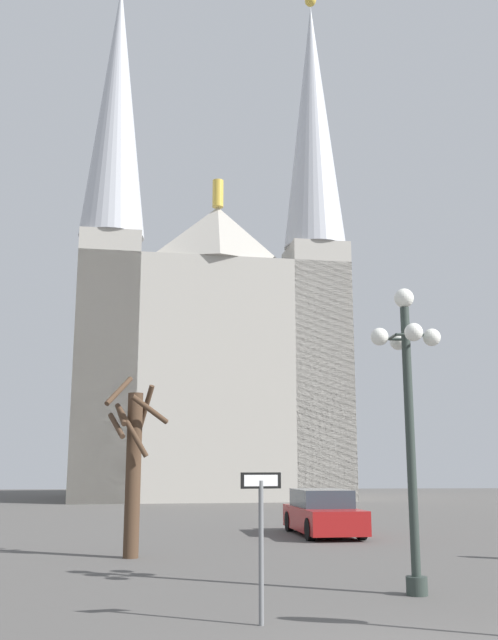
{
  "coord_description": "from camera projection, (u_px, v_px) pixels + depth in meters",
  "views": [
    {
      "loc": [
        -2.65,
        -7.28,
        2.13
      ],
      "look_at": [
        -0.64,
        20.75,
        7.88
      ],
      "focal_mm": 39.95,
      "sensor_mm": 36.0,
      "label": 1
    }
  ],
  "objects": [
    {
      "name": "cathedral",
      "position": [
        208.0,
        347.0,
        48.13
      ],
      "size": [
        18.24,
        14.96,
        35.0
      ],
      "color": "#ADA89E",
      "rests_on": "ground"
    },
    {
      "name": "one_way_arrow_sign",
      "position": [
        261.0,
        528.0,
        9.9
      ],
      "size": [
        0.58,
        0.16,
        2.03
      ],
      "color": "slate",
      "rests_on": "ground"
    },
    {
      "name": "street_lamp",
      "position": [
        408.0,
        398.0,
        12.55
      ],
      "size": [
        1.28,
        1.28,
        5.29
      ],
      "color": "#2D3833",
      "rests_on": "ground"
    },
    {
      "name": "bare_tree",
      "position": [
        133.0,
        463.0,
        17.08
      ],
      "size": [
        1.57,
        1.56,
        4.35
      ],
      "color": "#473323",
      "rests_on": "ground"
    },
    {
      "name": "parked_car_near_red",
      "position": [
        323.0,
        513.0,
        22.22
      ],
      "size": [
        2.02,
        4.5,
        1.39
      ],
      "color": "maroon",
      "rests_on": "ground"
    }
  ]
}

